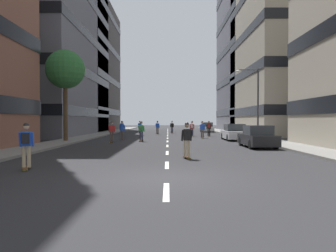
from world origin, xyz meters
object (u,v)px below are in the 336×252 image
object	(u,v)px
skater_1	(27,143)
skater_5	(142,130)
skater_9	(112,131)
skater_11	(203,129)
parked_car_mid	(258,137)
skater_6	(187,139)
street_tree_near	(66,70)
parked_car_far	(235,133)
skater_7	(192,128)
skater_8	(209,128)
skater_3	(158,127)
skater_4	(122,127)
streetlamp_right	(255,96)
skater_0	(140,126)
parked_car_near	(207,128)
skater_2	(123,130)
skater_10	(173,126)

from	to	relation	value
skater_1	skater_5	size ratio (longest dim) A/B	1.00
skater_9	skater_11	distance (m)	10.44
parked_car_mid	skater_6	size ratio (longest dim) A/B	2.47
street_tree_near	skater_5	size ratio (longest dim) A/B	4.32
parked_car_far	skater_7	world-z (taller)	skater_7
skater_1	skater_8	xyz separation A→B (m)	(10.07, 24.84, 0.00)
parked_car_far	skater_3	size ratio (longest dim) A/B	2.47
skater_8	skater_4	bearing A→B (deg)	152.05
skater_4	skater_9	bearing A→B (deg)	-84.86
parked_car_mid	streetlamp_right	distance (m)	8.72
skater_3	skater_7	world-z (taller)	same
skater_0	skater_9	world-z (taller)	same
parked_car_near	skater_2	size ratio (longest dim) A/B	2.47
skater_1	skater_10	world-z (taller)	same
skater_4	skater_8	xyz separation A→B (m)	(10.83, -5.74, 0.03)
street_tree_near	skater_6	size ratio (longest dim) A/B	4.32
skater_8	skater_9	size ratio (longest dim) A/B	1.00
parked_car_mid	skater_5	distance (m)	10.48
streetlamp_right	skater_8	xyz separation A→B (m)	(-3.28, 7.07, -3.12)
street_tree_near	skater_9	bearing A→B (deg)	-7.09
parked_car_near	skater_3	size ratio (longest dim) A/B	2.47
skater_2	skater_11	world-z (taller)	same
skater_1	skater_0	bearing A→B (deg)	87.72
street_tree_near	skater_1	size ratio (longest dim) A/B	4.32
skater_2	skater_10	bearing A→B (deg)	72.26
parked_car_mid	street_tree_near	size ratio (longest dim) A/B	0.57
streetlamp_right	skater_4	size ratio (longest dim) A/B	3.65
street_tree_near	skater_4	size ratio (longest dim) A/B	4.32
street_tree_near	skater_3	bearing A→B (deg)	65.63
skater_4	skater_8	bearing A→B (deg)	-27.95
parked_car_mid	street_tree_near	bearing A→B (deg)	160.67
parked_car_near	skater_0	bearing A→B (deg)	-153.32
skater_1	skater_11	xyz separation A→B (m)	(8.91, 21.10, -0.03)
street_tree_near	parked_car_near	bearing A→B (deg)	57.92
streetlamp_right	skater_4	xyz separation A→B (m)	(-14.11, 12.81, -3.15)
parked_car_mid	skater_5	xyz separation A→B (m)	(-8.50, 6.11, 0.32)
parked_car_near	parked_car_mid	size ratio (longest dim) A/B	1.00
skater_3	street_tree_near	bearing A→B (deg)	-114.37
skater_1	skater_9	world-z (taller)	same
parked_car_near	skater_1	xyz separation A→B (m)	(-11.52, -38.87, 0.32)
skater_0	skater_1	world-z (taller)	same
streetlamp_right	skater_9	distance (m)	13.43
parked_car_mid	skater_8	xyz separation A→B (m)	(-1.45, 14.87, 0.32)
parked_car_far	skater_7	size ratio (longest dim) A/B	2.47
skater_0	skater_2	world-z (taller)	same
skater_5	skater_9	xyz separation A→B (m)	(-2.34, -1.40, -0.03)
parked_car_mid	skater_9	bearing A→B (deg)	156.52
skater_11	skater_0	bearing A→B (deg)	120.87
streetlamp_right	skater_11	distance (m)	6.39
skater_2	skater_1	bearing A→B (deg)	-93.22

